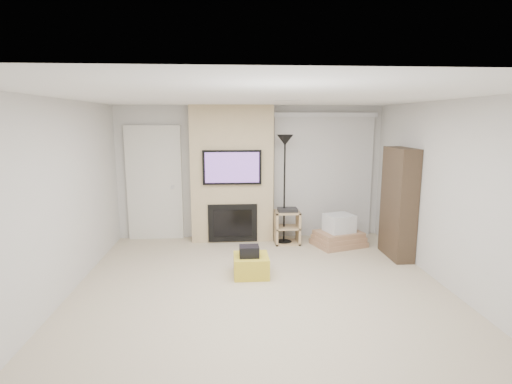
{
  "coord_description": "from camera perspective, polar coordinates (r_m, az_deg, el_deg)",
  "views": [
    {
      "loc": [
        -0.42,
        -4.78,
        2.24
      ],
      "look_at": [
        0.0,
        1.2,
        1.15
      ],
      "focal_mm": 28.0,
      "sensor_mm": 36.0,
      "label": 1
    }
  ],
  "objects": [
    {
      "name": "floor",
      "position": [
        5.29,
        0.94,
        -14.73
      ],
      "size": [
        5.0,
        5.5,
        0.0
      ],
      "primitive_type": "cube",
      "color": "beige",
      "rests_on": "ground"
    },
    {
      "name": "ceiling",
      "position": [
        4.8,
        1.03,
        13.42
      ],
      "size": [
        5.0,
        5.5,
        0.0
      ],
      "primitive_type": "cube",
      "color": "white",
      "rests_on": "wall_back"
    },
    {
      "name": "wall_back",
      "position": [
        7.6,
        -0.82,
        2.82
      ],
      "size": [
        5.0,
        0.0,
        2.5
      ],
      "primitive_type": "cube",
      "rotation": [
        1.57,
        0.0,
        0.0
      ],
      "color": "silver",
      "rests_on": "ground"
    },
    {
      "name": "wall_front",
      "position": [
        2.29,
        7.17,
        -15.28
      ],
      "size": [
        5.0,
        0.0,
        2.5
      ],
      "primitive_type": "cube",
      "rotation": [
        1.57,
        0.0,
        0.0
      ],
      "color": "silver",
      "rests_on": "ground"
    },
    {
      "name": "wall_left",
      "position": [
        5.3,
        -27.04,
        -1.58
      ],
      "size": [
        0.0,
        5.5,
        2.5
      ],
      "primitive_type": "cube",
      "rotation": [
        1.57,
        0.0,
        1.57
      ],
      "color": "silver",
      "rests_on": "ground"
    },
    {
      "name": "wall_right",
      "position": [
        5.68,
        26.97,
        -0.85
      ],
      "size": [
        0.0,
        5.5,
        2.5
      ],
      "primitive_type": "cube",
      "rotation": [
        1.57,
        0.0,
        1.57
      ],
      "color": "silver",
      "rests_on": "ground"
    },
    {
      "name": "hvac_vent",
      "position": [
        5.64,
        4.45,
        12.89
      ],
      "size": [
        0.35,
        0.18,
        0.01
      ],
      "primitive_type": "cube",
      "color": "silver",
      "rests_on": "ceiling"
    },
    {
      "name": "ottoman",
      "position": [
        5.89,
        -0.71,
        -10.46
      ],
      "size": [
        0.5,
        0.5,
        0.3
      ],
      "primitive_type": "cube",
      "rotation": [
        0.0,
        0.0,
        0.0
      ],
      "color": "gold",
      "rests_on": "floor"
    },
    {
      "name": "black_bag",
      "position": [
        5.78,
        -0.99,
        -8.47
      ],
      "size": [
        0.28,
        0.22,
        0.16
      ],
      "primitive_type": "cube",
      "rotation": [
        0.0,
        0.0,
        0.0
      ],
      "color": "black",
      "rests_on": "ottoman"
    },
    {
      "name": "fireplace_wall",
      "position": [
        7.39,
        -3.44,
        2.47
      ],
      "size": [
        1.5,
        0.47,
        2.5
      ],
      "color": "tan",
      "rests_on": "floor"
    },
    {
      "name": "entry_door",
      "position": [
        7.71,
        -14.28,
        1.14
      ],
      "size": [
        1.02,
        0.11,
        2.14
      ],
      "color": "silver",
      "rests_on": "floor"
    },
    {
      "name": "vertical_blinds",
      "position": [
        7.75,
        9.6,
        3.0
      ],
      "size": [
        1.98,
        0.1,
        2.37
      ],
      "color": "silver",
      "rests_on": "floor"
    },
    {
      "name": "floor_lamp",
      "position": [
        7.12,
        4.13,
        4.78
      ],
      "size": [
        0.29,
        0.29,
        1.98
      ],
      "color": "black",
      "rests_on": "floor"
    },
    {
      "name": "av_stand",
      "position": [
        7.33,
        4.48,
        -4.71
      ],
      "size": [
        0.45,
        0.38,
        0.66
      ],
      "color": "tan",
      "rests_on": "floor"
    },
    {
      "name": "box_stack",
      "position": [
        7.37,
        11.74,
        -5.85
      ],
      "size": [
        1.01,
        0.88,
        0.57
      ],
      "color": "tan",
      "rests_on": "floor"
    },
    {
      "name": "bookshelf",
      "position": [
        6.89,
        19.7,
        -1.53
      ],
      "size": [
        0.3,
        0.8,
        1.8
      ],
      "color": "#372A1E",
      "rests_on": "floor"
    }
  ]
}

